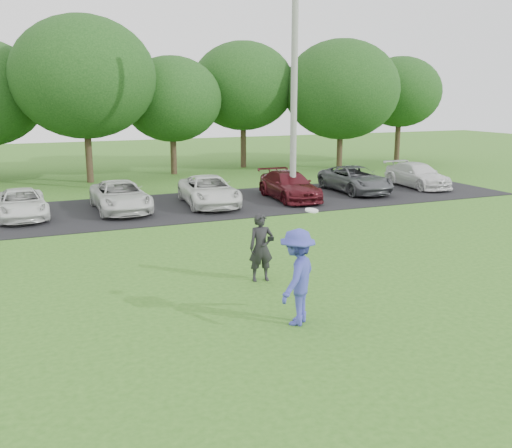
{
  "coord_description": "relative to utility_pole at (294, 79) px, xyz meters",
  "views": [
    {
      "loc": [
        -5.7,
        -9.9,
        4.61
      ],
      "look_at": [
        0.0,
        3.5,
        1.3
      ],
      "focal_mm": 40.0,
      "sensor_mm": 36.0,
      "label": 1
    }
  ],
  "objects": [
    {
      "name": "parked_cars",
      "position": [
        -4.29,
        0.62,
        -4.62
      ],
      "size": [
        28.04,
        4.93,
        1.25
      ],
      "color": "#55121C",
      "rests_on": "parking_lot"
    },
    {
      "name": "utility_pole",
      "position": [
        0.0,
        0.0,
        0.0
      ],
      "size": [
        0.28,
        0.28,
        10.5
      ],
      "primitive_type": "cylinder",
      "color": "gray",
      "rests_on": "ground"
    },
    {
      "name": "parking_lot",
      "position": [
        -5.51,
        0.68,
        -5.23
      ],
      "size": [
        32.0,
        6.5,
        0.03
      ],
      "primitive_type": "cube",
      "color": "black",
      "rests_on": "ground"
    },
    {
      "name": "camera_bystander",
      "position": [
        -5.68,
        -9.56,
        -4.38
      ],
      "size": [
        0.68,
        0.5,
        1.73
      ],
      "color": "black",
      "rests_on": "ground"
    },
    {
      "name": "frisbee_player",
      "position": [
        -6.11,
        -12.39,
        -4.25
      ],
      "size": [
        1.44,
        1.42,
        2.37
      ],
      "color": "#3C43AB",
      "rests_on": "ground"
    },
    {
      "name": "ground",
      "position": [
        -5.51,
        -12.32,
        -5.25
      ],
      "size": [
        100.0,
        100.0,
        0.0
      ],
      "primitive_type": "plane",
      "color": "#32661D",
      "rests_on": "ground"
    },
    {
      "name": "tree_row",
      "position": [
        -4.0,
        10.44,
        -0.34
      ],
      "size": [
        42.39,
        9.85,
        8.64
      ],
      "color": "#38281C",
      "rests_on": "ground"
    }
  ]
}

